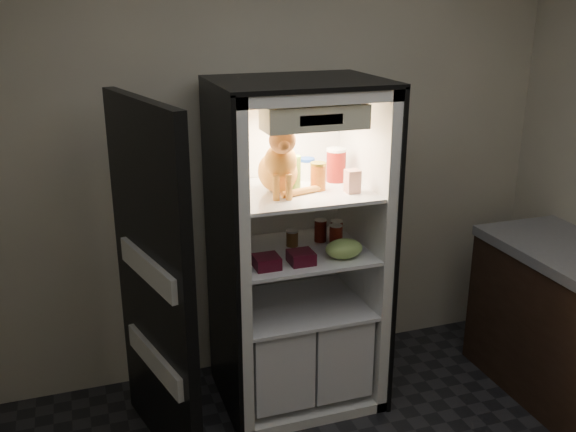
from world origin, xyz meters
name	(u,v)px	position (x,y,z in m)	size (l,w,h in m)	color
room_shell	(433,201)	(0.00, 0.00, 1.62)	(3.60, 3.60, 3.60)	white
refrigerator	(295,270)	(0.00, 1.38, 0.79)	(0.90, 0.72, 1.88)	white
fridge_door	(154,289)	(-0.83, 1.13, 0.91)	(0.27, 0.86, 1.85)	black
tabby_cat	(279,165)	(-0.12, 1.29, 1.44)	(0.35, 0.40, 0.41)	orange
parmesan_shaker	(294,172)	(-0.02, 1.35, 1.38)	(0.07, 0.07, 0.18)	#268C27
mayo_tub	(307,169)	(0.11, 1.50, 1.35)	(0.09, 0.09, 0.12)	white
salsa_jar	(318,176)	(0.09, 1.29, 1.37)	(0.09, 0.09, 0.15)	maroon
pepper_jar	(336,165)	(0.25, 1.42, 1.38)	(0.11, 0.11, 0.19)	maroon
cream_carton	(352,181)	(0.25, 1.19, 1.35)	(0.07, 0.07, 0.12)	silver
soda_can_a	(320,230)	(0.16, 1.41, 1.01)	(0.07, 0.07, 0.13)	black
soda_can_b	(336,232)	(0.24, 1.36, 1.01)	(0.07, 0.07, 0.13)	black
soda_can_c	(336,237)	(0.20, 1.29, 1.01)	(0.07, 0.07, 0.13)	black
condiment_jar	(292,238)	(-0.02, 1.40, 0.99)	(0.07, 0.07, 0.09)	brown
grape_bag	(344,249)	(0.19, 1.14, 0.99)	(0.21, 0.15, 0.10)	#87AE51
berry_box_left	(267,262)	(-0.24, 1.14, 0.97)	(0.13, 0.13, 0.07)	#550E22
berry_box_right	(301,257)	(-0.05, 1.14, 0.97)	(0.13, 0.13, 0.06)	#550E22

